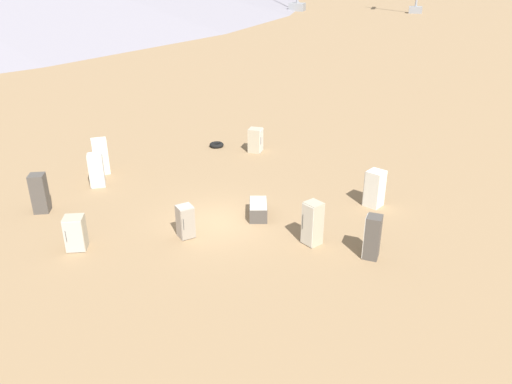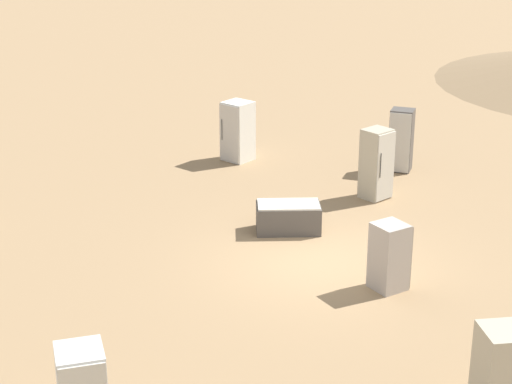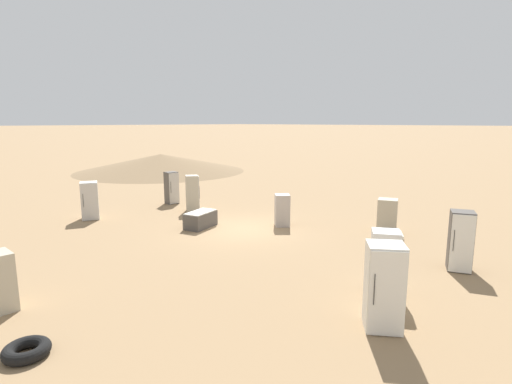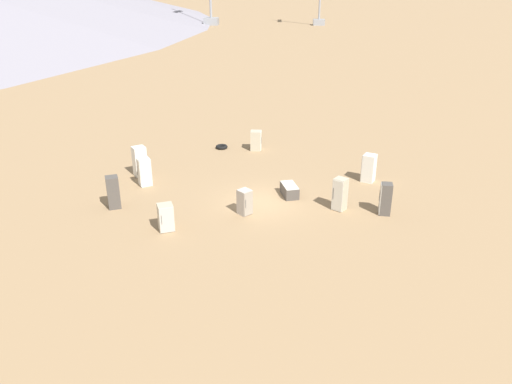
# 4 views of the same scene
# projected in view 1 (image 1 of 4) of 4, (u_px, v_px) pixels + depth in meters

# --- Properties ---
(ground_plane) EXTENTS (1000.00, 1000.00, 0.00)m
(ground_plane) POSITION_uv_depth(u_px,v_px,m) (220.00, 222.00, 22.19)
(ground_plane) COLOR #937551
(discarded_fridge_0) EXTENTS (1.66, 1.16, 0.70)m
(discarded_fridge_0) POSITION_uv_depth(u_px,v_px,m) (258.00, 209.00, 22.57)
(discarded_fridge_0) COLOR #4C4742
(discarded_fridge_0) RESTS_ON ground_plane
(discarded_fridge_1) EXTENTS (0.91, 0.91, 1.85)m
(discarded_fridge_1) POSITION_uv_depth(u_px,v_px,m) (312.00, 223.00, 20.14)
(discarded_fridge_1) COLOR #B2A88E
(discarded_fridge_1) RESTS_ON ground_plane
(discarded_fridge_2) EXTENTS (0.67, 0.65, 1.78)m
(discarded_fridge_2) POSITION_uv_depth(u_px,v_px,m) (372.00, 237.00, 19.19)
(discarded_fridge_2) COLOR #4C4742
(discarded_fridge_2) RESTS_ON ground_plane
(discarded_fridge_3) EXTENTS (0.77, 0.81, 1.45)m
(discarded_fridge_3) POSITION_uv_depth(u_px,v_px,m) (256.00, 140.00, 30.30)
(discarded_fridge_3) COLOR #B2A88E
(discarded_fridge_3) RESTS_ON ground_plane
(discarded_fridge_4) EXTENTS (0.90, 0.87, 1.85)m
(discarded_fridge_4) POSITION_uv_depth(u_px,v_px,m) (40.00, 193.00, 22.80)
(discarded_fridge_4) COLOR #4C4742
(discarded_fridge_4) RESTS_ON ground_plane
(discarded_fridge_5) EXTENTS (0.95, 0.96, 1.41)m
(discarded_fridge_5) POSITION_uv_depth(u_px,v_px,m) (75.00, 233.00, 19.85)
(discarded_fridge_5) COLOR #B2A88E
(discarded_fridge_5) RESTS_ON ground_plane
(discarded_fridge_6) EXTENTS (1.00, 1.01, 1.76)m
(discarded_fridge_6) POSITION_uv_depth(u_px,v_px,m) (375.00, 188.00, 23.38)
(discarded_fridge_6) COLOR silver
(discarded_fridge_6) RESTS_ON ground_plane
(discarded_fridge_7) EXTENTS (1.07, 1.07, 1.93)m
(discarded_fridge_7) POSITION_uv_depth(u_px,v_px,m) (101.00, 156.00, 27.08)
(discarded_fridge_7) COLOR silver
(discarded_fridge_7) RESTS_ON ground_plane
(discarded_fridge_8) EXTENTS (0.93, 0.97, 1.75)m
(discarded_fridge_8) POSITION_uv_depth(u_px,v_px,m) (96.00, 170.00, 25.49)
(discarded_fridge_8) COLOR silver
(discarded_fridge_8) RESTS_ON ground_plane
(discarded_fridge_9) EXTENTS (0.89, 0.89, 1.40)m
(discarded_fridge_9) POSITION_uv_depth(u_px,v_px,m) (186.00, 222.00, 20.75)
(discarded_fridge_9) COLOR #A89E93
(discarded_fridge_9) RESTS_ON ground_plane
(scrap_tire) EXTENTS (0.89, 0.89, 0.25)m
(scrap_tire) POSITION_uv_depth(u_px,v_px,m) (217.00, 145.00, 31.34)
(scrap_tire) COLOR black
(scrap_tire) RESTS_ON ground_plane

